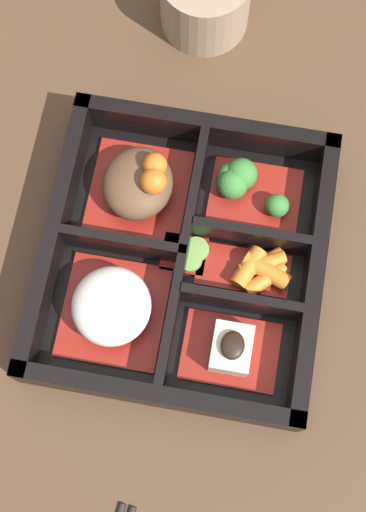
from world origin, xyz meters
The scene contains 9 objects.
ground_plane centered at (0.00, 0.00, 0.00)m, with size 3.00×3.00×0.00m, color #4C3523.
bento_base centered at (0.00, 0.00, 0.01)m, with size 0.26×0.24×0.01m.
bento_rim centered at (0.00, 0.00, 0.02)m, with size 0.26×0.24×0.05m.
bowl_rice centered at (-0.06, 0.05, 0.03)m, with size 0.10×0.09×0.05m.
bowl_stew centered at (0.06, 0.05, 0.03)m, with size 0.10×0.09×0.06m.
bowl_tofu centered at (-0.07, -0.05, 0.02)m, with size 0.06×0.08×0.04m.
bowl_carrots centered at (0.00, -0.07, 0.02)m, with size 0.05×0.08×0.02m.
bowl_greens centered at (0.08, -0.04, 0.02)m, with size 0.07×0.08×0.03m.
bowl_pickles centered at (0.01, -0.01, 0.01)m, with size 0.04×0.04×0.01m.
Camera 1 is at (-0.18, -0.03, 0.63)m, focal length 50.00 mm.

